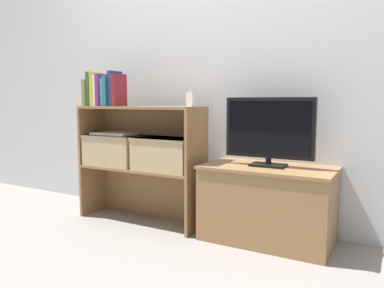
{
  "coord_description": "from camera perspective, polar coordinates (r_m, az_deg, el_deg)",
  "views": [
    {
      "loc": [
        1.25,
        -2.07,
        0.9
      ],
      "look_at": [
        0.0,
        0.16,
        0.61
      ],
      "focal_mm": 35.0,
      "sensor_mm": 36.0,
      "label": 1
    }
  ],
  "objects": [
    {
      "name": "book_mustard",
      "position": [
        3.0,
        -14.25,
        8.08
      ],
      "size": [
        0.03,
        0.14,
        0.26
      ],
      "color": "gold",
      "rests_on": "bookshelf_upper_tier"
    },
    {
      "name": "book_ivory",
      "position": [
        2.98,
        -13.75,
        7.89
      ],
      "size": [
        0.02,
        0.15,
        0.23
      ],
      "color": "silver",
      "rests_on": "bookshelf_upper_tier"
    },
    {
      "name": "ground_plane",
      "position": [
        2.59,
        -1.74,
        -13.95
      ],
      "size": [
        16.0,
        16.0,
        0.0
      ],
      "primitive_type": "plane",
      "color": "gray"
    },
    {
      "name": "storage_basket_left",
      "position": [
        2.96,
        -11.63,
        -0.69
      ],
      "size": [
        0.45,
        0.28,
        0.23
      ],
      "color": "tan",
      "rests_on": "bookshelf_lower_tier"
    },
    {
      "name": "book_navy",
      "position": [
        2.88,
        -11.65,
        8.26
      ],
      "size": [
        0.03,
        0.14,
        0.26
      ],
      "color": "navy",
      "rests_on": "bookshelf_upper_tier"
    },
    {
      "name": "tv_stand",
      "position": [
        2.5,
        11.42,
        -8.89
      ],
      "size": [
        0.83,
        0.46,
        0.49
      ],
      "color": "olive",
      "rests_on": "ground_plane"
    },
    {
      "name": "book_olive",
      "position": [
        3.05,
        -15.21,
        7.52
      ],
      "size": [
        0.04,
        0.16,
        0.2
      ],
      "color": "olive",
      "rests_on": "bookshelf_upper_tier"
    },
    {
      "name": "wall_back",
      "position": [
        2.86,
        3.24,
        12.44
      ],
      "size": [
        10.0,
        0.05,
        2.4
      ],
      "color": "silver",
      "rests_on": "ground_plane"
    },
    {
      "name": "book_teal",
      "position": [
        2.91,
        -12.25,
        7.86
      ],
      "size": [
        0.03,
        0.16,
        0.22
      ],
      "color": "#1E7075",
      "rests_on": "bookshelf_upper_tier"
    },
    {
      "name": "bookshelf_lower_tier",
      "position": [
        2.92,
        -7.03,
        -6.12
      ],
      "size": [
        0.98,
        0.31,
        0.41
      ],
      "color": "olive",
      "rests_on": "ground_plane"
    },
    {
      "name": "book_forest",
      "position": [
        3.03,
        -14.76,
        8.08
      ],
      "size": [
        0.03,
        0.14,
        0.26
      ],
      "color": "#286638",
      "rests_on": "bookshelf_upper_tier"
    },
    {
      "name": "bookshelf_upper_tier",
      "position": [
        2.86,
        -7.13,
        2.46
      ],
      "size": [
        0.98,
        0.31,
        0.45
      ],
      "color": "olive",
      "rests_on": "bookshelf_lower_tier"
    },
    {
      "name": "baby_monitor",
      "position": [
        2.56,
        -0.24,
        6.84
      ],
      "size": [
        0.05,
        0.04,
        0.13
      ],
      "color": "white",
      "rests_on": "bookshelf_upper_tier"
    },
    {
      "name": "tv",
      "position": [
        2.41,
        11.66,
        2.11
      ],
      "size": [
        0.57,
        0.14,
        0.44
      ],
      "color": "black",
      "rests_on": "tv_stand"
    },
    {
      "name": "storage_basket_right",
      "position": [
        2.68,
        -4.02,
        -1.31
      ],
      "size": [
        0.45,
        0.28,
        0.23
      ],
      "color": "tan",
      "rests_on": "bookshelf_lower_tier"
    },
    {
      "name": "book_skyblue",
      "position": [
        2.93,
        -12.79,
        7.66
      ],
      "size": [
        0.03,
        0.13,
        0.21
      ],
      "color": "#709ECC",
      "rests_on": "bookshelf_upper_tier"
    },
    {
      "name": "book_maroon",
      "position": [
        2.86,
        -11.07,
        8.06
      ],
      "size": [
        0.03,
        0.15,
        0.24
      ],
      "color": "maroon",
      "rests_on": "bookshelf_upper_tier"
    },
    {
      "name": "laptop",
      "position": [
        2.95,
        -11.68,
        1.55
      ],
      "size": [
        0.32,
        0.21,
        0.02
      ],
      "color": "white",
      "rests_on": "storage_basket_left"
    },
    {
      "name": "book_plum",
      "position": [
        2.96,
        -13.29,
        7.98
      ],
      "size": [
        0.03,
        0.16,
        0.24
      ],
      "color": "#6B2D66",
      "rests_on": "bookshelf_upper_tier"
    }
  ]
}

